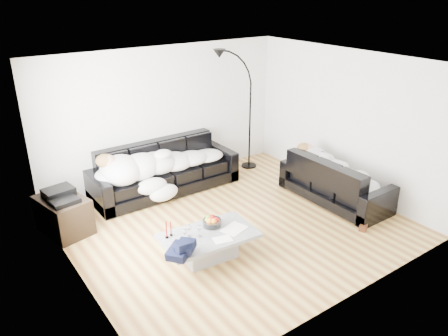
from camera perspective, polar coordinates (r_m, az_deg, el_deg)
ground at (r=7.17m, az=1.40°, el=-7.40°), size 5.00×5.00×0.00m
wall_back at (r=8.42m, az=-7.74°, el=6.77°), size 5.00×0.02×2.60m
wall_left at (r=5.60m, az=-19.51°, el=-3.03°), size 0.02×4.50×2.60m
wall_right at (r=8.27m, az=15.61°, el=5.82°), size 0.02×4.50×2.60m
ceiling at (r=6.26m, az=1.63°, el=13.54°), size 5.00×5.00×0.00m
sofa_back at (r=8.18m, az=-7.75°, el=-0.05°), size 2.75×0.95×0.90m
sofa_right at (r=8.01m, az=14.37°, el=-1.46°), size 0.86×2.01×0.81m
sleeper_back at (r=8.06m, az=-7.66°, el=1.16°), size 2.33×0.81×0.47m
sleeper_right at (r=7.92m, az=14.53°, el=0.01°), size 0.73×1.72×0.42m
teal_cushion at (r=8.23m, az=11.07°, el=1.88°), size 0.42×0.38×0.20m
coffee_table at (r=6.29m, az=-1.99°, el=-10.11°), size 1.39×0.88×0.39m
fruit_bowl at (r=6.34m, az=-1.57°, el=-6.93°), size 0.34×0.34×0.16m
wine_glass_a at (r=6.11m, az=-4.59°, el=-8.16°), size 0.09×0.09×0.18m
wine_glass_b at (r=6.04m, az=-5.13°, el=-8.66°), size 0.08×0.08×0.16m
wine_glass_c at (r=6.09m, az=-3.19°, el=-8.21°), size 0.08×0.08×0.18m
candle_left at (r=6.08m, az=-7.53°, el=-8.02°), size 0.05×0.05×0.26m
candle_right at (r=6.14m, az=-6.95°, el=-7.89°), size 0.05×0.05×0.22m
newspaper_a at (r=6.30m, az=1.33°, el=-7.92°), size 0.40×0.35×0.01m
newspaper_b at (r=6.06m, az=-0.18°, el=-9.29°), size 0.29×0.24×0.01m
navy_jacket at (r=5.68m, az=-5.43°, el=-9.96°), size 0.42×0.39×0.17m
shoes at (r=7.49m, az=17.81°, el=-6.73°), size 0.54×0.45×0.11m
av_cabinet at (r=7.29m, az=-20.20°, el=-5.79°), size 0.75×0.95×0.58m
stereo at (r=7.14m, az=-20.59°, el=-3.28°), size 0.49×0.40×0.13m
floor_lamp at (r=9.01m, az=3.42°, el=6.74°), size 0.85×0.48×2.21m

